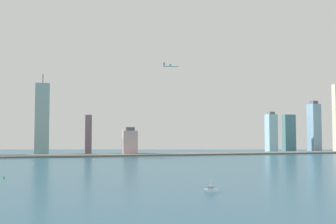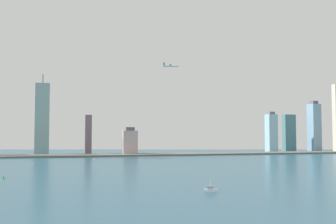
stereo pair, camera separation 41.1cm
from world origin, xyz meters
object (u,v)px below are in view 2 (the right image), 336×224
skyscraper_2 (88,135)px  skyscraper_4 (130,142)px  skyscraper_1 (42,119)px  channel_buoy_1 (4,177)px  skyscraper_0 (314,127)px  channel_buoy_2 (94,159)px  skyscraper_7 (271,133)px  airplane (171,66)px  skyscraper_5 (289,133)px  boat_1 (210,190)px  channel_buoy_0 (33,163)px

skyscraper_2 → skyscraper_4: bearing=-42.3°
skyscraper_1 → channel_buoy_1: size_ratio=58.80×
skyscraper_0 → skyscraper_1: bearing=177.4°
skyscraper_1 → channel_buoy_2: 211.51m
skyscraper_4 → skyscraper_7: (319.15, 64.45, 18.09)m
skyscraper_2 → airplane: airplane is taller
skyscraper_0 → channel_buoy_2: bearing=-162.1°
skyscraper_5 → skyscraper_0: bearing=-45.5°
channel_buoy_1 → skyscraper_2: bearing=76.8°
skyscraper_1 → skyscraper_4: 177.21m
skyscraper_2 → skyscraper_4: 95.68m
channel_buoy_1 → channel_buoy_2: size_ratio=1.27×
boat_1 → airplane: bearing=99.2°
channel_buoy_0 → boat_1: bearing=-66.2°
skyscraper_4 → skyscraper_5: bearing=13.0°
skyscraper_0 → airplane: size_ratio=3.95×
skyscraper_7 → channel_buoy_2: size_ratio=42.54×
skyscraper_2 → channel_buoy_0: size_ratio=45.71×
skyscraper_1 → skyscraper_7: size_ratio=1.76×
skyscraper_7 → channel_buoy_2: (-391.17, -173.13, -40.43)m
skyscraper_1 → channel_buoy_1: skyscraper_1 is taller
skyscraper_0 → skyscraper_4: skyscraper_0 is taller
skyscraper_1 → channel_buoy_0: bearing=-89.8°
skyscraper_1 → skyscraper_2: size_ratio=2.04×
airplane → skyscraper_1: bearing=166.8°
skyscraper_7 → skyscraper_1: bearing=178.8°
channel_buoy_1 → airplane: bearing=52.8°
channel_buoy_1 → airplane: size_ratio=0.09×
skyscraper_4 → channel_buoy_2: skyscraper_4 is taller
channel_buoy_0 → airplane: (217.85, 134.00, 156.35)m
skyscraper_0 → skyscraper_2: (-484.47, 15.59, -15.94)m
skyscraper_0 → skyscraper_2: bearing=178.2°
skyscraper_7 → boat_1: 635.37m
skyscraper_0 → skyscraper_4: (-414.44, -48.10, -29.88)m
skyscraper_1 → channel_buoy_0: size_ratio=93.04×
skyscraper_5 → channel_buoy_1: skyscraper_5 is taller
skyscraper_0 → airplane: bearing=-165.3°
skyscraper_5 → airplane: airplane is taller
skyscraper_1 → channel_buoy_2: skyscraper_1 is taller
skyscraper_7 → channel_buoy_0: bearing=-152.9°
skyscraper_1 → skyscraper_4: skyscraper_1 is taller
skyscraper_2 → channel_buoy_2: size_ratio=36.71×
boat_1 → channel_buoy_1: size_ratio=3.49×
boat_1 → skyscraper_7: bearing=78.2°
skyscraper_2 → channel_buoy_2: 176.17m
skyscraper_2 → skyscraper_4: skyscraper_2 is taller
airplane → channel_buoy_2: bearing=-139.3°
channel_buoy_0 → channel_buoy_2: bearing=40.2°
skyscraper_4 → boat_1: bearing=-93.2°
channel_buoy_2 → airplane: size_ratio=0.07×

